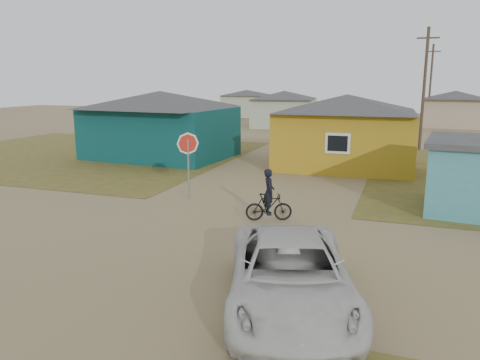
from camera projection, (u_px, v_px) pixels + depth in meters
name	position (u px, v px, depth m)	size (l,w,h in m)	color
ground	(195.00, 243.00, 13.56)	(120.00, 120.00, 0.00)	#8A764F
grass_nw	(82.00, 153.00, 30.11)	(20.00, 18.00, 0.00)	brown
house_teal	(161.00, 123.00, 28.34)	(8.93, 7.08, 4.00)	#0A393A
house_yellow	(346.00, 130.00, 25.22)	(7.72, 6.76, 3.90)	#AE871A
house_pale_west	(284.00, 109.00, 46.46)	(7.04, 6.15, 3.60)	#A9B59B
house_beige_east	(454.00, 108.00, 46.76)	(6.95, 6.05, 3.60)	tan
house_pale_north	(247.00, 103.00, 60.15)	(6.28, 5.81, 3.40)	#A9B59B
utility_pole_near	(424.00, 88.00, 30.84)	(1.40, 0.20, 8.00)	#48392B
utility_pole_far	(430.00, 85.00, 45.26)	(1.40, 0.20, 8.00)	#48392B
stop_sign	(188.00, 151.00, 18.20)	(0.85, 0.28, 2.66)	gray
cyclist	(269.00, 202.00, 15.64)	(1.62, 0.98, 1.77)	black
vehicle	(290.00, 275.00, 9.53)	(2.46, 5.34, 1.48)	silver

